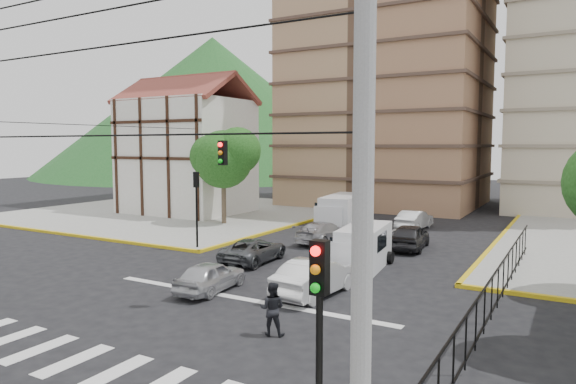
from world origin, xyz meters
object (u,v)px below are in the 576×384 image
Objects in this scene: traffic_light_nw at (196,197)px; pedestrian_crosswalk at (272,309)px; van_left_lane at (342,213)px; van_right_lane at (362,248)px; traffic_light_se at (319,326)px; car_white_front_right at (316,277)px; car_silver_front_left at (211,276)px.

traffic_light_nw is 14.48m from pedestrian_crosswalk.
van_left_lane is (4.44, 10.70, -1.91)m from traffic_light_nw.
van_left_lane reaches higher than van_right_lane.
car_white_front_right is at bearing 116.77° from traffic_light_se.
car_white_front_right is 2.63× the size of pedestrian_crosswalk.
van_right_lane is (-5.54, 16.06, -2.10)m from traffic_light_se.
traffic_light_nw is at bearing 175.84° from van_right_lane.
van_left_lane is 1.52× the size of car_silver_front_left.
pedestrian_crosswalk is at bearing -40.73° from traffic_light_nw.
van_left_lane reaches higher than car_silver_front_left.
traffic_light_se is at bearing 132.19° from car_silver_front_left.
car_white_front_right is at bearing -96.54° from van_right_lane.
traffic_light_nw reaches higher than van_left_lane.
traffic_light_se is 8.18m from pedestrian_crosswalk.
car_silver_front_left is (1.58, -17.07, -0.56)m from van_left_lane.
traffic_light_nw is (-15.60, 15.60, 0.00)m from traffic_light_se.
pedestrian_crosswalk reaches higher than car_white_front_right.
traffic_light_nw reaches higher than car_white_front_right.
traffic_light_se is 2.54× the size of pedestrian_crosswalk.
traffic_light_se reaches higher than pedestrian_crosswalk.
traffic_light_se reaches higher than car_silver_front_left.
van_left_lane is 1.25× the size of car_white_front_right.
traffic_light_se is at bearing -45.00° from traffic_light_nw.
traffic_light_nw reaches higher than pedestrian_crosswalk.
traffic_light_nw is 0.91× the size of van_right_lane.
car_silver_front_left is 0.82× the size of car_white_front_right.
car_white_front_right is at bearing -77.22° from van_left_lane.
car_white_front_right reaches higher than car_silver_front_left.
van_right_lane is 11.68m from van_left_lane.
traffic_light_nw is 11.74m from van_left_lane.
van_left_lane reaches higher than car_white_front_right.
van_right_lane is at bearing -68.63° from van_left_lane.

